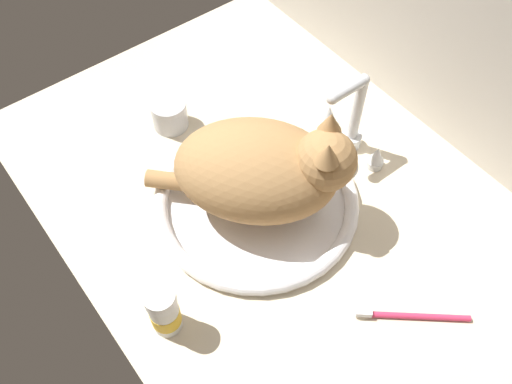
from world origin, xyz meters
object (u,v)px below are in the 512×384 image
at_px(cat, 267,170).
at_px(pill_bottle, 164,311).
at_px(faucet, 352,122).
at_px(metal_jar, 170,114).
at_px(toothbrush, 410,316).
at_px(sink_basin, 256,201).

distance_m(cat, pill_bottle, 0.28).
bearing_deg(pill_bottle, cat, 107.39).
distance_m(faucet, cat, 0.22).
height_order(faucet, metal_jar, faucet).
bearing_deg(toothbrush, cat, -171.10).
relative_size(faucet, toothbrush, 1.25).
height_order(sink_basin, pill_bottle, pill_bottle).
bearing_deg(faucet, pill_bottle, -78.65).
xyz_separation_m(faucet, metal_jar, (-0.26, -0.24, -0.04)).
relative_size(faucet, cat, 0.54).
distance_m(faucet, toothbrush, 0.37).
xyz_separation_m(sink_basin, pill_bottle, (0.10, -0.25, 0.04)).
xyz_separation_m(metal_jar, toothbrush, (0.58, 0.08, -0.02)).
distance_m(sink_basin, pill_bottle, 0.27).
xyz_separation_m(sink_basin, faucet, (0.00, 0.23, 0.06)).
xyz_separation_m(faucet, pill_bottle, (0.10, -0.48, -0.02)).
bearing_deg(metal_jar, faucet, 43.20).
bearing_deg(metal_jar, cat, 6.15).
relative_size(faucet, pill_bottle, 1.69).
bearing_deg(pill_bottle, toothbrush, 54.06).
distance_m(sink_basin, metal_jar, 0.26).
xyz_separation_m(faucet, cat, (0.01, -0.22, 0.04)).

